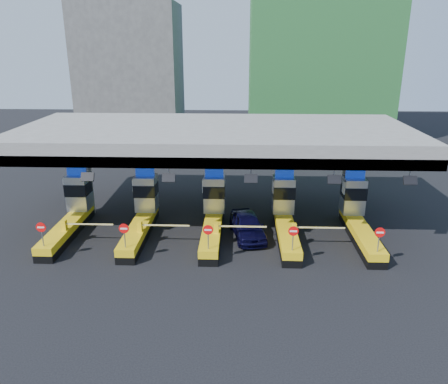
{
  "coord_description": "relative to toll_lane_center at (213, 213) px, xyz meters",
  "views": [
    {
      "loc": [
        1.82,
        -28.14,
        12.62
      ],
      "look_at": [
        0.76,
        0.0,
        3.04
      ],
      "focal_mm": 35.0,
      "sensor_mm": 36.0,
      "label": 1
    }
  ],
  "objects": [
    {
      "name": "van",
      "position": [
        2.4,
        -0.85,
        -0.56
      ],
      "size": [
        2.87,
        5.17,
        1.66
      ],
      "primitive_type": "imported",
      "rotation": [
        0.0,
        0.0,
        0.19
      ],
      "color": "black",
      "rests_on": "ground"
    },
    {
      "name": "toll_lane_left",
      "position": [
        -5.0,
        0.0,
        0.0
      ],
      "size": [
        4.43,
        8.0,
        4.16
      ],
      "color": "black",
      "rests_on": "ground"
    },
    {
      "name": "toll_canopy",
      "position": [
        -0.0,
        2.59,
        4.74
      ],
      "size": [
        28.0,
        12.09,
        7.0
      ],
      "color": "slate",
      "rests_on": "ground"
    },
    {
      "name": "toll_lane_far_left",
      "position": [
        -10.0,
        0.0,
        0.0
      ],
      "size": [
        4.43,
        8.0,
        4.16
      ],
      "color": "black",
      "rests_on": "ground"
    },
    {
      "name": "toll_lane_right",
      "position": [
        5.0,
        0.0,
        0.0
      ],
      "size": [
        4.43,
        8.0,
        4.16
      ],
      "color": "black",
      "rests_on": "ground"
    },
    {
      "name": "bg_building_concrete",
      "position": [
        -14.0,
        35.72,
        7.6
      ],
      "size": [
        14.0,
        10.0,
        18.0
      ],
      "primitive_type": "cube",
      "color": "#4C4C49",
      "rests_on": "ground"
    },
    {
      "name": "toll_lane_far_right",
      "position": [
        10.0,
        0.0,
        0.0
      ],
      "size": [
        4.43,
        8.0,
        4.16
      ],
      "color": "black",
      "rests_on": "ground"
    },
    {
      "name": "bg_building_scaffold",
      "position": [
        12.0,
        31.72,
        12.6
      ],
      "size": [
        18.0,
        12.0,
        28.0
      ],
      "primitive_type": "cube",
      "color": "#1E5926",
      "rests_on": "ground"
    },
    {
      "name": "ground",
      "position": [
        -0.0,
        -0.28,
        -1.4
      ],
      "size": [
        120.0,
        120.0,
        0.0
      ],
      "primitive_type": "plane",
      "color": "black",
      "rests_on": "ground"
    },
    {
      "name": "toll_lane_center",
      "position": [
        0.0,
        0.0,
        0.0
      ],
      "size": [
        4.43,
        8.0,
        4.16
      ],
      "color": "black",
      "rests_on": "ground"
    }
  ]
}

